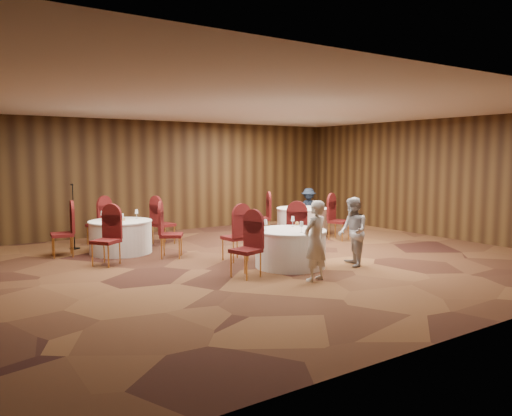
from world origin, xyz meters
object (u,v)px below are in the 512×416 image
table_main (290,248)px  woman_a (315,241)px  mic_stand (74,230)px  man_c (309,208)px  woman_b (353,232)px  table_right (302,221)px  table_left (121,236)px

table_main → woman_a: bearing=-106.2°
mic_stand → woman_a: size_ratio=1.09×
mic_stand → woman_a: bearing=-63.4°
table_main → man_c: man_c is taller
mic_stand → woman_b: 6.52m
mic_stand → woman_a: (2.76, -5.51, 0.27)m
mic_stand → woman_b: size_ratio=1.12×
table_right → woman_a: size_ratio=1.01×
table_left → woman_b: bearing=-49.0°
woman_a → woman_b: bearing=-173.2°
mic_stand → woman_a: mic_stand is taller
table_right → woman_a: woman_a is taller
man_c → woman_a: bearing=-82.3°
woman_a → woman_b: (1.39, 0.49, -0.02)m
woman_b → man_c: woman_b is taller
table_left → mic_stand: size_ratio=0.91×
table_right → mic_stand: bearing=168.0°
woman_a → woman_b: size_ratio=1.03×
table_right → man_c: size_ratio=1.18×
table_main → woman_b: 1.29m
table_left → table_main: bearing=-54.5°
table_left → man_c: bearing=5.7°
table_right → table_left: bearing=178.3°
table_right → woman_a: 5.30m
man_c → woman_b: bearing=-73.7°
woman_b → man_c: (2.63, 4.52, -0.08)m
mic_stand → man_c: size_ratio=1.27×
table_right → mic_stand: (-5.92, 1.26, 0.07)m
mic_stand → man_c: mic_stand is taller
woman_b → man_c: 5.23m
table_main → table_left: (-2.34, 3.27, -0.00)m
man_c → table_left: bearing=-127.8°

